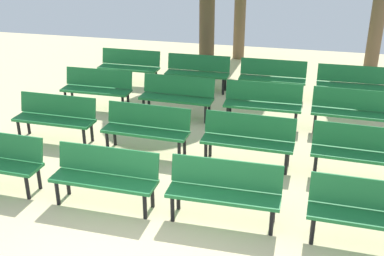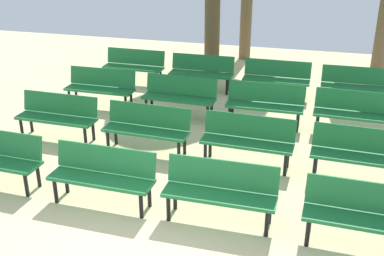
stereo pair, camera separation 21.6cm
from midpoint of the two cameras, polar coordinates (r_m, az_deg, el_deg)
bench_r0_c1 at (r=7.26m, az=-9.76°, el=-5.30°), size 1.61×0.52×0.87m
bench_r0_c2 at (r=6.78m, az=4.35°, el=-7.24°), size 1.60×0.49×0.87m
bench_r0_c3 at (r=6.68m, az=21.06°, el=-9.45°), size 1.62×0.54×0.87m
bench_r1_c0 at (r=9.65m, az=-15.15°, el=1.64°), size 1.61×0.51×0.87m
bench_r1_c1 at (r=8.79m, az=-4.70°, el=0.24°), size 1.62×0.55×0.87m
bench_r1_c2 at (r=8.35m, az=7.43°, el=-1.17°), size 1.62×0.54×0.87m
bench_r1_c3 at (r=8.30m, az=20.31°, el=-2.69°), size 1.62×0.56×0.87m
bench_r2_c0 at (r=11.14m, az=-10.31°, el=5.01°), size 1.60×0.48×0.87m
bench_r2_c1 at (r=10.40m, az=-0.88°, el=4.06°), size 1.62×0.54×0.87m
bench_r2_c2 at (r=10.07m, az=9.34°, el=3.08°), size 1.60×0.49×0.87m
bench_r2_c3 at (r=10.05m, az=19.53°, el=1.95°), size 1.62×0.53×0.87m
bench_r3_c0 at (r=12.74m, az=-6.43°, el=7.59°), size 1.60×0.50×0.87m
bench_r3_c1 at (r=12.11m, az=1.69°, el=6.88°), size 1.60×0.50×0.87m
bench_r3_c2 at (r=11.82m, az=10.59°, el=6.07°), size 1.60×0.48×0.87m
bench_r3_c3 at (r=11.75m, az=19.58°, el=4.99°), size 1.60×0.49×0.87m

